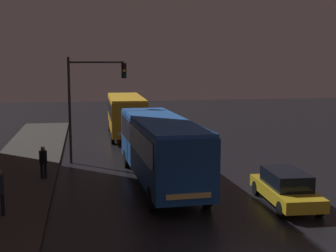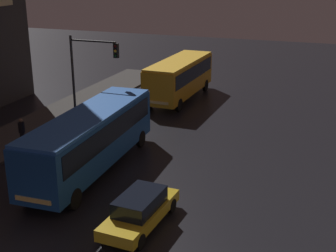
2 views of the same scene
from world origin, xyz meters
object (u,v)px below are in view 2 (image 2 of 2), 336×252
(pedestrian_far, at_px, (22,129))
(traffic_light_main, at_px, (88,68))
(bus_near, at_px, (91,135))
(car_taxi, at_px, (140,210))
(bus_far, at_px, (180,75))

(pedestrian_far, relative_size, traffic_light_main, 0.26)
(bus_near, bearing_deg, pedestrian_far, -17.69)
(car_taxi, xyz_separation_m, pedestrian_far, (-10.38, 5.87, 0.37))
(pedestrian_far, bearing_deg, traffic_light_main, 95.43)
(bus_far, bearing_deg, bus_near, 92.55)
(car_taxi, bearing_deg, bus_near, -39.40)
(car_taxi, height_order, pedestrian_far, pedestrian_far)
(bus_far, bearing_deg, car_taxi, 105.78)
(bus_far, xyz_separation_m, pedestrian_far, (-5.39, -13.50, -0.89))
(bus_far, distance_m, car_taxi, 20.04)
(pedestrian_far, bearing_deg, bus_near, 20.43)
(traffic_light_main, bearing_deg, car_taxi, -51.40)
(car_taxi, relative_size, pedestrian_far, 2.84)
(bus_far, distance_m, traffic_light_main, 10.11)
(bus_near, distance_m, car_taxi, 6.46)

